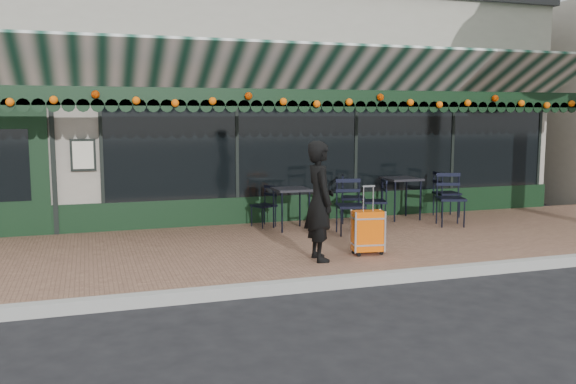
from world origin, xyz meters
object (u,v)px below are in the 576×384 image
object	(u,v)px
chair_a_front	(451,199)
chair_b_left	(264,206)
chair_b_front	(350,207)
woman	(320,201)
chair_b_right	(353,198)
chair_a_left	(374,202)
chair_a_right	(447,194)
suitcase	(368,232)
cafe_table_b	(291,192)
cafe_table_a	(401,182)

from	to	relation	value
chair_a_front	chair_b_left	size ratio (longest dim) A/B	1.29
chair_a_front	chair_b_front	distance (m)	2.09
woman	chair_a_front	world-z (taller)	woman
chair_b_right	woman	bearing A→B (deg)	169.85
woman	chair_b_front	world-z (taller)	woman
chair_a_left	chair_b_left	bearing A→B (deg)	-88.62
chair_a_front	woman	bearing A→B (deg)	-134.33
chair_a_right	chair_b_left	world-z (taller)	chair_a_right
suitcase	chair_a_front	size ratio (longest dim) A/B	1.03
chair_b_left	chair_a_front	bearing A→B (deg)	49.41
suitcase	chair_a_front	distance (m)	2.97
cafe_table_b	woman	bearing A→B (deg)	-98.68
cafe_table_a	chair_a_front	world-z (taller)	chair_a_front
chair_a_left	chair_a_front	size ratio (longest dim) A/B	0.89
chair_a_left	cafe_table_a	bearing A→B (deg)	137.22
suitcase	chair_b_front	bearing A→B (deg)	84.02
woman	chair_b_right	distance (m)	3.13
cafe_table_b	chair_a_left	bearing A→B (deg)	-3.59
chair_b_right	cafe_table_b	bearing A→B (deg)	126.00
woman	chair_a_right	size ratio (longest dim) A/B	1.82
chair_a_front	chair_b_left	distance (m)	3.44
chair_b_left	chair_b_right	bearing A→B (deg)	62.32
suitcase	chair_a_front	world-z (taller)	suitcase
suitcase	chair_a_right	size ratio (longest dim) A/B	1.10
suitcase	chair_b_right	distance (m)	2.68
woman	suitcase	distance (m)	0.94
cafe_table_a	chair_a_left	world-z (taller)	chair_a_left
chair_b_front	chair_a_right	bearing A→B (deg)	34.45
chair_a_front	chair_b_left	xyz separation A→B (m)	(-3.30, 0.98, -0.11)
cafe_table_a	chair_a_left	bearing A→B (deg)	-149.14
cafe_table_a	cafe_table_b	world-z (taller)	cafe_table_a
woman	chair_b_right	size ratio (longest dim) A/B	1.82
chair_b_right	chair_b_front	size ratio (longest dim) A/B	0.96
chair_b_right	chair_b_front	distance (m)	1.16
chair_a_right	cafe_table_b	bearing A→B (deg)	101.93
woman	chair_a_front	distance (m)	3.71
cafe_table_a	cafe_table_b	size ratio (longest dim) A/B	1.10
woman	chair_a_right	xyz separation A→B (m)	(3.76, 2.65, -0.38)
suitcase	chair_b_right	size ratio (longest dim) A/B	1.09
chair_a_left	chair_b_left	xyz separation A→B (m)	(-1.97, 0.53, -0.06)
chair_a_left	chair_b_front	bearing A→B (deg)	-34.14
chair_a_front	chair_a_left	bearing A→B (deg)	178.56
chair_a_right	chair_b_left	xyz separation A→B (m)	(-3.80, 0.07, -0.08)
cafe_table_b	chair_a_left	world-z (taller)	chair_a_left
cafe_table_a	chair_a_front	distance (m)	1.10
suitcase	chair_b_front	size ratio (longest dim) A/B	1.05
woman	chair_a_right	world-z (taller)	woman
chair_b_left	chair_b_front	size ratio (longest dim) A/B	0.80
cafe_table_b	chair_b_right	bearing A→B (deg)	13.27
chair_a_front	chair_a_right	bearing A→B (deg)	78.62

